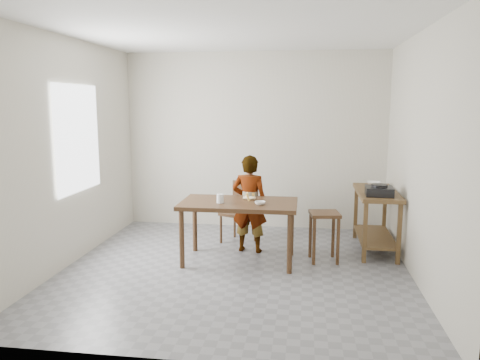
# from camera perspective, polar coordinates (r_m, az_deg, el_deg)

# --- Properties ---
(floor) EXTENTS (4.00, 4.00, 0.04)m
(floor) POSITION_cam_1_polar(r_m,az_deg,el_deg) (5.58, -0.58, -11.06)
(floor) COLOR slate
(floor) RESTS_ON ground
(ceiling) EXTENTS (4.00, 4.00, 0.04)m
(ceiling) POSITION_cam_1_polar(r_m,az_deg,el_deg) (5.29, -0.63, 17.97)
(ceiling) COLOR white
(ceiling) RESTS_ON wall_back
(wall_back) EXTENTS (4.00, 0.04, 2.70)m
(wall_back) POSITION_cam_1_polar(r_m,az_deg,el_deg) (7.26, 1.78, 4.78)
(wall_back) COLOR beige
(wall_back) RESTS_ON ground
(wall_front) EXTENTS (4.00, 0.04, 2.70)m
(wall_front) POSITION_cam_1_polar(r_m,az_deg,el_deg) (3.30, -5.85, -0.74)
(wall_front) COLOR beige
(wall_front) RESTS_ON ground
(wall_left) EXTENTS (0.04, 4.00, 2.70)m
(wall_left) POSITION_cam_1_polar(r_m,az_deg,el_deg) (5.91, -20.38, 3.17)
(wall_left) COLOR beige
(wall_left) RESTS_ON ground
(wall_right) EXTENTS (0.04, 4.00, 2.70)m
(wall_right) POSITION_cam_1_polar(r_m,az_deg,el_deg) (5.35, 21.33, 2.52)
(wall_right) COLOR beige
(wall_right) RESTS_ON ground
(window_pane) EXTENTS (0.02, 1.10, 1.30)m
(window_pane) POSITION_cam_1_polar(r_m,az_deg,el_deg) (6.05, -19.15, 4.79)
(window_pane) COLOR white
(window_pane) RESTS_ON wall_left
(dining_table) EXTENTS (1.40, 0.80, 0.75)m
(dining_table) POSITION_cam_1_polar(r_m,az_deg,el_deg) (5.74, -0.14, -6.32)
(dining_table) COLOR #432A17
(dining_table) RESTS_ON floor
(prep_counter) EXTENTS (0.50, 1.20, 0.80)m
(prep_counter) POSITION_cam_1_polar(r_m,az_deg,el_deg) (6.43, 16.19, -4.77)
(prep_counter) COLOR brown
(prep_counter) RESTS_ON floor
(child) EXTENTS (0.50, 0.36, 1.27)m
(child) POSITION_cam_1_polar(r_m,az_deg,el_deg) (6.07, 1.17, -2.91)
(child) COLOR silver
(child) RESTS_ON floor
(dining_chair) EXTENTS (0.54, 0.54, 0.84)m
(dining_chair) POSITION_cam_1_polar(r_m,az_deg,el_deg) (6.52, -0.23, -4.04)
(dining_chair) COLOR #432A17
(dining_chair) RESTS_ON floor
(stool) EXTENTS (0.40, 0.40, 0.62)m
(stool) POSITION_cam_1_polar(r_m,az_deg,el_deg) (5.87, 10.19, -6.82)
(stool) COLOR #432A17
(stool) RESTS_ON floor
(glass_tumbler) EXTENTS (0.09, 0.09, 0.11)m
(glass_tumbler) POSITION_cam_1_polar(r_m,az_deg,el_deg) (5.58, -2.43, -2.27)
(glass_tumbler) COLOR white
(glass_tumbler) RESTS_ON dining_table
(small_bowl) EXTENTS (0.17, 0.17, 0.04)m
(small_bowl) POSITION_cam_1_polar(r_m,az_deg,el_deg) (5.49, 2.45, -2.82)
(small_bowl) COLOR white
(small_bowl) RESTS_ON dining_table
(banana) EXTENTS (0.21, 0.18, 0.06)m
(banana) POSITION_cam_1_polar(r_m,az_deg,el_deg) (5.75, 1.13, -2.14)
(banana) COLOR #E7DD5A
(banana) RESTS_ON dining_table
(serving_bowl) EXTENTS (0.23, 0.23, 0.05)m
(serving_bowl) POSITION_cam_1_polar(r_m,az_deg,el_deg) (6.77, 15.97, -0.39)
(serving_bowl) COLOR white
(serving_bowl) RESTS_ON prep_counter
(gas_burner) EXTENTS (0.34, 0.34, 0.11)m
(gas_burner) POSITION_cam_1_polar(r_m,az_deg,el_deg) (6.02, 16.61, -1.31)
(gas_burner) COLOR black
(gas_burner) RESTS_ON prep_counter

